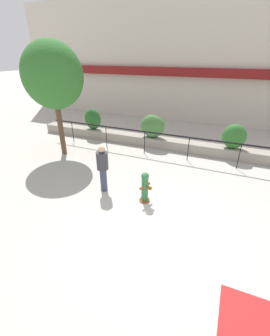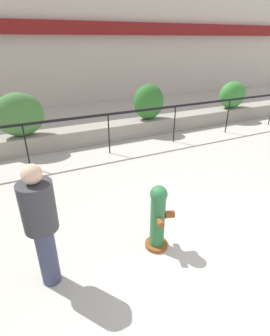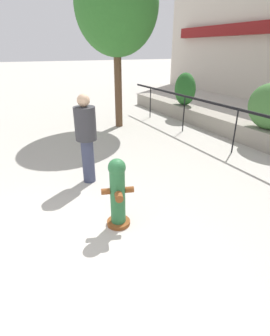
{
  "view_description": "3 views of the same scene",
  "coord_description": "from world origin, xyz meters",
  "px_view_note": "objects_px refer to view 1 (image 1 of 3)",
  "views": [
    {
      "loc": [
        1.51,
        -4.81,
        4.45
      ],
      "look_at": [
        -1.33,
        1.83,
        0.77
      ],
      "focal_mm": 24.0,
      "sensor_mm": 36.0,
      "label": 1
    },
    {
      "loc": [
        -2.33,
        -1.61,
        2.93
      ],
      "look_at": [
        -0.18,
        2.87,
        0.47
      ],
      "focal_mm": 28.0,
      "sensor_mm": 36.0,
      "label": 2
    },
    {
      "loc": [
        2.41,
        -0.16,
        2.45
      ],
      "look_at": [
        -1.32,
        1.7,
        0.55
      ],
      "focal_mm": 28.0,
      "sensor_mm": 36.0,
      "label": 3
    }
  ],
  "objects_px": {
    "fire_hydrant": "(145,187)",
    "pedestrian": "(103,166)",
    "street_tree": "(53,76)",
    "hedge_bush_1": "(153,126)",
    "hedge_bush_2": "(234,136)",
    "hedge_bush_0": "(93,119)"
  },
  "relations": [
    {
      "from": "street_tree",
      "to": "pedestrian",
      "type": "bearing_deg",
      "value": -31.58
    },
    {
      "from": "hedge_bush_2",
      "to": "fire_hydrant",
      "type": "xyz_separation_m",
      "value": [
        -2.48,
        -4.92,
        -0.51
      ]
    },
    {
      "from": "hedge_bush_0",
      "to": "fire_hydrant",
      "type": "bearing_deg",
      "value": -43.81
    },
    {
      "from": "fire_hydrant",
      "to": "hedge_bush_2",
      "type": "bearing_deg",
      "value": 63.2
    },
    {
      "from": "hedge_bush_2",
      "to": "street_tree",
      "type": "bearing_deg",
      "value": -160.69
    },
    {
      "from": "hedge_bush_1",
      "to": "street_tree",
      "type": "xyz_separation_m",
      "value": [
        -3.69,
        -2.68,
        2.51
      ]
    },
    {
      "from": "street_tree",
      "to": "pedestrian",
      "type": "relative_size",
      "value": 2.91
    },
    {
      "from": "hedge_bush_0",
      "to": "fire_hydrant",
      "type": "xyz_separation_m",
      "value": [
        5.13,
        -4.92,
        -0.53
      ]
    },
    {
      "from": "fire_hydrant",
      "to": "pedestrian",
      "type": "distance_m",
      "value": 1.65
    },
    {
      "from": "hedge_bush_1",
      "to": "pedestrian",
      "type": "bearing_deg",
      "value": -91.44
    },
    {
      "from": "hedge_bush_1",
      "to": "fire_hydrant",
      "type": "xyz_separation_m",
      "value": [
        1.47,
        -4.92,
        -0.54
      ]
    },
    {
      "from": "street_tree",
      "to": "pedestrian",
      "type": "height_order",
      "value": "street_tree"
    },
    {
      "from": "hedge_bush_0",
      "to": "hedge_bush_1",
      "type": "xyz_separation_m",
      "value": [
        3.65,
        0.0,
        0.0
      ]
    },
    {
      "from": "fire_hydrant",
      "to": "street_tree",
      "type": "xyz_separation_m",
      "value": [
        -5.16,
        2.24,
        3.05
      ]
    },
    {
      "from": "hedge_bush_0",
      "to": "hedge_bush_1",
      "type": "height_order",
      "value": "hedge_bush_1"
    },
    {
      "from": "hedge_bush_0",
      "to": "street_tree",
      "type": "distance_m",
      "value": 3.68
    },
    {
      "from": "fire_hydrant",
      "to": "street_tree",
      "type": "height_order",
      "value": "street_tree"
    },
    {
      "from": "fire_hydrant",
      "to": "pedestrian",
      "type": "height_order",
      "value": "pedestrian"
    },
    {
      "from": "street_tree",
      "to": "hedge_bush_2",
      "type": "bearing_deg",
      "value": 19.31
    },
    {
      "from": "pedestrian",
      "to": "hedge_bush_2",
      "type": "bearing_deg",
      "value": 50.06
    },
    {
      "from": "hedge_bush_1",
      "to": "street_tree",
      "type": "distance_m",
      "value": 5.2
    },
    {
      "from": "hedge_bush_0",
      "to": "pedestrian",
      "type": "height_order",
      "value": "pedestrian"
    }
  ]
}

